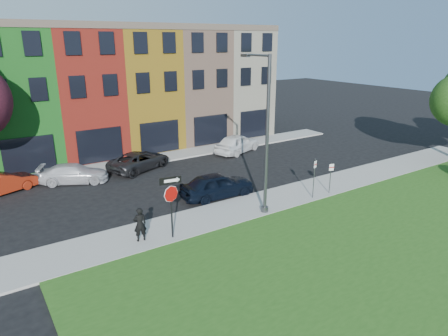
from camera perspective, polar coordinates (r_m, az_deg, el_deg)
ground at (r=21.38m, az=9.59°, el=-8.02°), size 120.00×120.00×0.00m
sidewalk_near at (r=24.62m, az=8.31°, el=-4.23°), size 40.00×3.00×0.12m
sidewalk_far at (r=32.04m, az=-13.04°, el=0.76°), size 40.00×2.40×0.12m
rowhouse_block at (r=36.96m, az=-16.33°, el=10.58°), size 30.00×10.12×10.00m
stop_sign at (r=18.87m, az=-7.58°, el=-3.84°), size 1.04×0.22×3.09m
man at (r=19.36m, az=-11.93°, el=-7.89°), size 0.71×0.55×1.68m
sedan_near at (r=24.34m, az=-0.97°, el=-2.47°), size 2.36×4.80×1.56m
parked_car_red at (r=28.59m, az=-29.01°, el=-1.90°), size 4.20×5.04×1.34m
parked_car_silver at (r=28.70m, az=-20.64°, el=-0.74°), size 5.09×5.77×1.29m
parked_car_dark at (r=30.23m, az=-11.98°, el=1.05°), size 5.90×6.63×1.38m
parked_car_white at (r=34.06m, az=1.89°, el=3.54°), size 5.06×6.00×1.61m
street_lamp at (r=21.24m, az=5.84°, el=4.56°), size 0.40×2.58×8.46m
parking_sign_a at (r=24.29m, az=12.79°, el=-0.84°), size 0.31×0.14×2.46m
parking_sign_b at (r=25.39m, az=15.00°, el=-0.85°), size 0.31×0.12×1.96m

